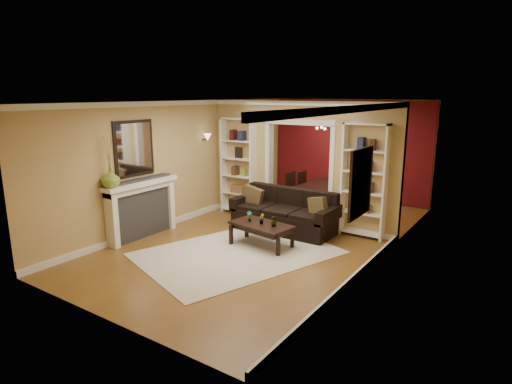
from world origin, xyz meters
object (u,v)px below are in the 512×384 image
Objects in this scene: fireplace at (143,210)px; sofa at (284,211)px; bookshelf_left at (239,167)px; coffee_table at (261,235)px; dining_table at (323,196)px; bookshelf_right at (364,181)px.

sofa is at bearing 42.29° from fireplace.
bookshelf_left is 1.35× the size of fireplace.
dining_table reaches higher than coffee_table.
bookshelf_right reaches higher than dining_table.
sofa is at bearing 105.33° from coffee_table.
bookshelf_left is at bearing 160.12° from sofa.
bookshelf_right is at bearing 58.65° from coffee_table.
sofa is 0.97× the size of bookshelf_left.
coffee_table is at bearing 21.56° from fireplace.
sofa reaches higher than coffee_table.
bookshelf_right is (1.50, 0.58, 0.71)m from sofa.
sofa reaches higher than dining_table.
coffee_table is 0.51× the size of bookshelf_left.
fireplace reaches higher than sofa.
bookshelf_left is 3.10m from bookshelf_right.
bookshelf_right is 4.47m from fireplace.
bookshelf_left reaches higher than sofa.
sofa is 2.19m from dining_table.
bookshelf_right reaches higher than coffee_table.
coffee_table is 0.51× the size of bookshelf_right.
dining_table is (1.49, 1.61, -0.85)m from bookshelf_left.
fireplace is at bearing -102.05° from bookshelf_left.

